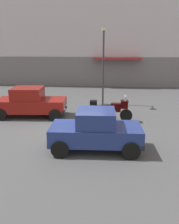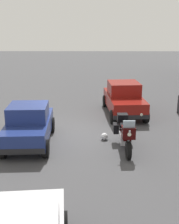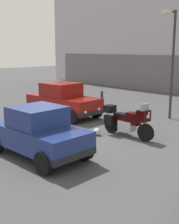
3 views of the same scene
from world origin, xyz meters
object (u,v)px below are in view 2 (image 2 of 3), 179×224
at_px(motorcycle, 125,133).
at_px(car_compact_side, 29,125).
at_px(bollard_curbside, 179,103).
at_px(car_hatchback_near, 124,99).
at_px(helmet, 104,136).

height_order(motorcycle, car_compact_side, car_compact_side).
height_order(car_compact_side, bollard_curbside, car_compact_side).
distance_m(motorcycle, car_compact_side, 3.67).
bearing_deg(car_compact_side, bollard_curbside, -62.11).
relative_size(car_compact_side, bollard_curbside, 3.58).
relative_size(motorcycle, car_hatchback_near, 0.57).
xyz_separation_m(helmet, bollard_curbside, (-3.73, 4.03, 0.38)).
height_order(motorcycle, helmet, motorcycle).
xyz_separation_m(car_compact_side, bollard_curbside, (-4.14, 6.95, -0.25)).
height_order(motorcycle, car_hatchback_near, car_hatchback_near).
distance_m(helmet, car_compact_side, 3.01).
relative_size(helmet, car_compact_side, 0.08).
height_order(car_hatchback_near, car_compact_side, car_hatchback_near).
distance_m(motorcycle, helmet, 1.23).
bearing_deg(motorcycle, car_hatchback_near, 173.13).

